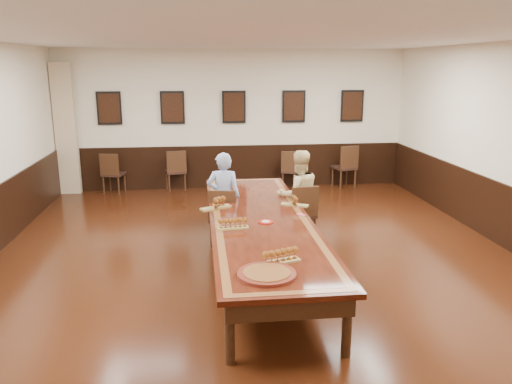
{
  "coord_description": "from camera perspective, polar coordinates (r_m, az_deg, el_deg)",
  "views": [
    {
      "loc": [
        -0.82,
        -6.63,
        2.82
      ],
      "look_at": [
        0.0,
        0.5,
        1.0
      ],
      "focal_mm": 35.0,
      "sensor_mm": 36.0,
      "label": 1
    }
  ],
  "objects": [
    {
      "name": "floor",
      "position": [
        7.26,
        0.46,
        -8.72
      ],
      "size": [
        8.0,
        10.0,
        0.02
      ],
      "primitive_type": "cube",
      "color": "black",
      "rests_on": "ground"
    },
    {
      "name": "ceiling",
      "position": [
        6.7,
        0.51,
        17.56
      ],
      "size": [
        8.0,
        10.0,
        0.02
      ],
      "primitive_type": "cube",
      "color": "white",
      "rests_on": "floor"
    },
    {
      "name": "wall_back",
      "position": [
        11.74,
        -2.55,
        8.25
      ],
      "size": [
        8.0,
        0.02,
        3.2
      ],
      "primitive_type": "cube",
      "color": "#F3E9CB",
      "rests_on": "floor"
    },
    {
      "name": "chair_man",
      "position": [
        8.09,
        -3.75,
        -2.72
      ],
      "size": [
        0.5,
        0.54,
        0.93
      ],
      "primitive_type": null,
      "rotation": [
        0.0,
        0.0,
        2.99
      ],
      "color": "black",
      "rests_on": "floor"
    },
    {
      "name": "chair_woman",
      "position": [
        8.25,
        5.09,
        -2.33
      ],
      "size": [
        0.52,
        0.55,
        0.96
      ],
      "primitive_type": null,
      "rotation": [
        0.0,
        0.0,
        3.3
      ],
      "color": "black",
      "rests_on": "floor"
    },
    {
      "name": "spare_chair_a",
      "position": [
        11.79,
        -15.98,
        2.14
      ],
      "size": [
        0.54,
        0.57,
        0.93
      ],
      "primitive_type": null,
      "rotation": [
        0.0,
        0.0,
        2.89
      ],
      "color": "black",
      "rests_on": "floor"
    },
    {
      "name": "spare_chair_b",
      "position": [
        11.71,
        -9.2,
        2.5
      ],
      "size": [
        0.53,
        0.57,
        0.95
      ],
      "primitive_type": null,
      "rotation": [
        0.0,
        0.0,
        3.35
      ],
      "color": "black",
      "rests_on": "floor"
    },
    {
      "name": "spare_chair_c",
      "position": [
        11.74,
        3.97,
        2.59
      ],
      "size": [
        0.52,
        0.55,
        0.92
      ],
      "primitive_type": null,
      "rotation": [
        0.0,
        0.0,
        2.94
      ],
      "color": "black",
      "rests_on": "floor"
    },
    {
      "name": "spare_chair_d",
      "position": [
        12.06,
        10.05,
        2.94
      ],
      "size": [
        0.59,
        0.62,
        1.01
      ],
      "primitive_type": null,
      "rotation": [
        0.0,
        0.0,
        3.39
      ],
      "color": "black",
      "rests_on": "floor"
    },
    {
      "name": "person_man",
      "position": [
        8.11,
        -3.71,
        -0.64
      ],
      "size": [
        0.59,
        0.44,
        1.49
      ],
      "primitive_type": "imported",
      "rotation": [
        0.0,
        0.0,
        2.99
      ],
      "color": "#4F75C6",
      "rests_on": "floor"
    },
    {
      "name": "person_woman",
      "position": [
        8.27,
        4.88,
        -0.35
      ],
      "size": [
        0.82,
        0.69,
        1.49
      ],
      "primitive_type": "imported",
      "rotation": [
        0.0,
        0.0,
        3.3
      ],
      "color": "beige",
      "rests_on": "floor"
    },
    {
      "name": "pink_phone",
      "position": [
        7.16,
        5.17,
        -2.6
      ],
      "size": [
        0.13,
        0.15,
        0.01
      ],
      "primitive_type": "cube",
      "rotation": [
        0.0,
        0.0,
        0.6
      ],
      "color": "#E64C6A",
      "rests_on": "conference_table"
    },
    {
      "name": "curtain",
      "position": [
        11.9,
        -20.92,
        6.69
      ],
      "size": [
        0.45,
        0.18,
        2.9
      ],
      "primitive_type": "cube",
      "color": "#C6AE88",
      "rests_on": "floor"
    },
    {
      "name": "wainscoting",
      "position": [
        7.08,
        0.47,
        -4.92
      ],
      "size": [
        8.0,
        10.0,
        1.0
      ],
      "color": "black",
      "rests_on": "floor"
    },
    {
      "name": "conference_table",
      "position": [
        7.04,
        0.47,
        -4.07
      ],
      "size": [
        1.4,
        5.0,
        0.76
      ],
      "color": "black",
      "rests_on": "floor"
    },
    {
      "name": "posters",
      "position": [
        11.64,
        -2.54,
        9.68
      ],
      "size": [
        6.14,
        0.04,
        0.74
      ],
      "color": "black",
      "rests_on": "wall_back"
    },
    {
      "name": "flight_a",
      "position": [
        7.44,
        -4.47,
        -1.32
      ],
      "size": [
        0.49,
        0.34,
        0.18
      ],
      "color": "olive",
      "rests_on": "conference_table"
    },
    {
      "name": "flight_b",
      "position": [
        7.6,
        4.45,
        -1.07
      ],
      "size": [
        0.43,
        0.29,
        0.16
      ],
      "color": "olive",
      "rests_on": "conference_table"
    },
    {
      "name": "flight_c",
      "position": [
        6.52,
        -2.66,
        -3.65
      ],
      "size": [
        0.42,
        0.17,
        0.15
      ],
      "color": "olive",
      "rests_on": "conference_table"
    },
    {
      "name": "flight_d",
      "position": [
        5.42,
        2.8,
        -7.38
      ],
      "size": [
        0.47,
        0.28,
        0.17
      ],
      "color": "olive",
      "rests_on": "conference_table"
    },
    {
      "name": "red_plate_grp",
      "position": [
        6.78,
        1.13,
        -3.47
      ],
      "size": [
        0.2,
        0.2,
        0.03
      ],
      "color": "#AF150B",
      "rests_on": "conference_table"
    },
    {
      "name": "carved_platter",
      "position": [
        5.12,
        1.23,
        -9.35
      ],
      "size": [
        0.72,
        0.72,
        0.05
      ],
      "color": "#501710",
      "rests_on": "conference_table"
    }
  ]
}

